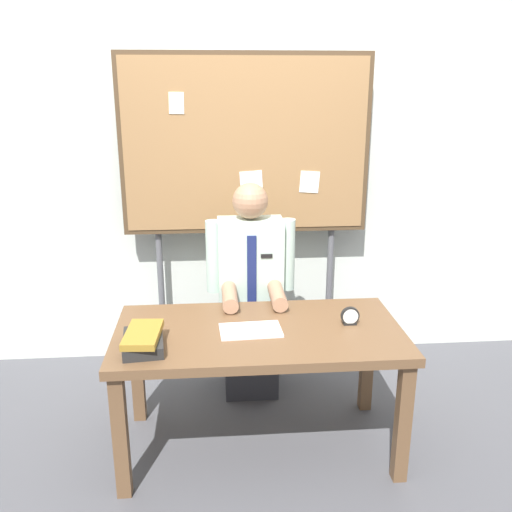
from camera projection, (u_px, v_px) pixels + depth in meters
The scene contains 8 objects.
ground_plane at pixel (259, 445), 3.14m from camera, with size 12.00×12.00×0.00m, color #4C4C51.
back_wall at pixel (244, 174), 3.88m from camera, with size 6.40×0.08×2.70m, color silver.
desk at pixel (259, 345), 2.95m from camera, with size 1.52×0.78×0.72m.
person at pixel (251, 299), 3.51m from camera, with size 0.55×0.56×1.39m.
bulletin_board at pixel (246, 149), 3.62m from camera, with size 1.64×0.09×2.16m.
book_stack at pixel (143, 340), 2.70m from camera, with size 0.22×0.31×0.09m.
open_notebook at pixel (251, 330), 2.90m from camera, with size 0.32×0.20×0.01m, color silver.
desk_clock at pixel (350, 317), 2.97m from camera, with size 0.10×0.04×0.10m.
Camera 1 is at (-0.23, -2.66, 1.97)m, focal length 38.80 mm.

